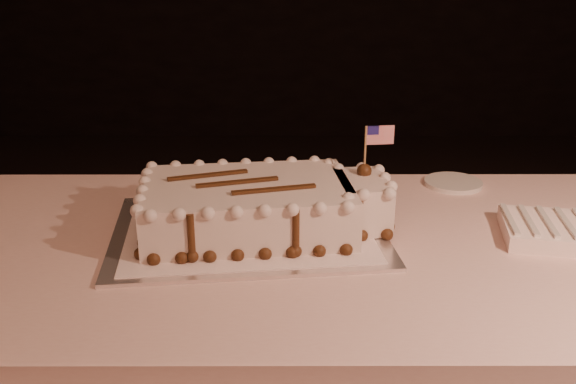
{
  "coord_description": "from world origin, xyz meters",
  "views": [
    {
      "loc": [
        -0.03,
        -0.54,
        1.29
      ],
      "look_at": [
        -0.02,
        0.64,
        0.84
      ],
      "focal_mm": 40.0,
      "sensor_mm": 36.0,
      "label": 1
    }
  ],
  "objects_px": {
    "side_plate": "(453,183)",
    "napkin_stack": "(565,231)",
    "sheet_cake": "(262,205)",
    "cake_board": "(248,231)"
  },
  "relations": [
    {
      "from": "sheet_cake",
      "to": "side_plate",
      "type": "relative_size",
      "value": 3.73
    },
    {
      "from": "cake_board",
      "to": "napkin_stack",
      "type": "height_order",
      "value": "napkin_stack"
    },
    {
      "from": "sheet_cake",
      "to": "napkin_stack",
      "type": "height_order",
      "value": "sheet_cake"
    },
    {
      "from": "sheet_cake",
      "to": "side_plate",
      "type": "xyz_separation_m",
      "value": [
        0.45,
        0.27,
        -0.05
      ]
    },
    {
      "from": "cake_board",
      "to": "napkin_stack",
      "type": "xyz_separation_m",
      "value": [
        0.63,
        -0.03,
        0.01
      ]
    },
    {
      "from": "side_plate",
      "to": "cake_board",
      "type": "bearing_deg",
      "value": -150.07
    },
    {
      "from": "cake_board",
      "to": "side_plate",
      "type": "height_order",
      "value": "side_plate"
    },
    {
      "from": "cake_board",
      "to": "napkin_stack",
      "type": "bearing_deg",
      "value": -9.28
    },
    {
      "from": "side_plate",
      "to": "napkin_stack",
      "type": "bearing_deg",
      "value": -64.97
    },
    {
      "from": "sheet_cake",
      "to": "napkin_stack",
      "type": "bearing_deg",
      "value": -3.38
    }
  ]
}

